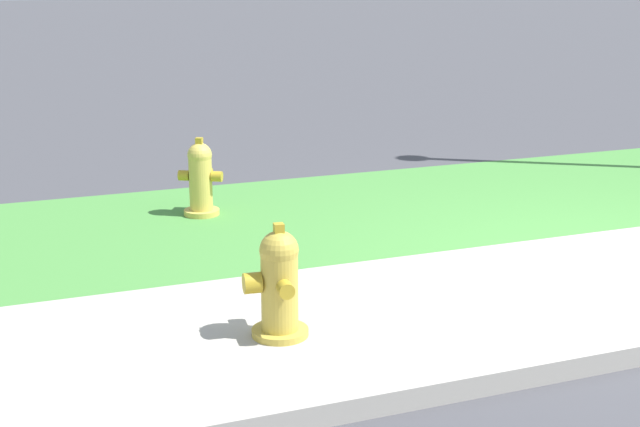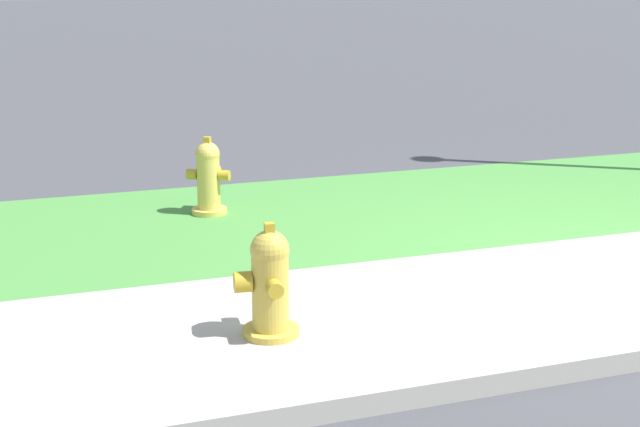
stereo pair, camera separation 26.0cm
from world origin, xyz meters
name	(u,v)px [view 1 (the left image)]	position (x,y,z in m)	size (l,w,h in m)	color
ground_plane	(630,279)	(0.00, 0.00, 0.00)	(120.00, 120.00, 0.00)	#424247
sidewalk_pavement	(630,279)	(0.00, 0.00, 0.01)	(18.00, 1.98, 0.01)	#ADA89E
grass_verge	(459,199)	(0.00, 2.34, 0.00)	(18.00, 2.70, 0.01)	#47893D
fire_hydrant_far_end	(279,284)	(-2.56, -0.07, 0.32)	(0.38, 0.40, 0.68)	gold
fire_hydrant_by_grass_verge	(201,179)	(-2.33, 2.68, 0.32)	(0.37, 0.36, 0.68)	gold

